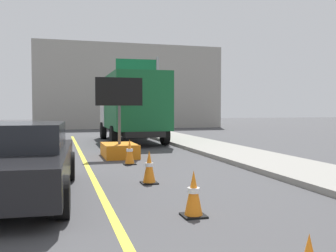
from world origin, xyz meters
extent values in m
cube|color=yellow|center=(0.00, 6.00, 0.00)|extent=(0.14, 36.00, 0.01)
cube|color=orange|center=(1.22, 13.81, 0.23)|extent=(1.10, 1.80, 0.45)
cylinder|color=#4C4C4C|center=(1.22, 13.81, 1.10)|extent=(0.10, 0.10, 1.30)
cube|color=black|center=(1.22, 13.81, 2.23)|extent=(1.60, 0.08, 0.95)
sphere|color=yellow|center=(1.77, 13.86, 2.23)|extent=(0.09, 0.09, 0.09)
sphere|color=yellow|center=(1.47, 13.86, 2.23)|extent=(0.09, 0.09, 0.09)
sphere|color=yellow|center=(1.17, 13.86, 2.23)|extent=(0.09, 0.09, 0.09)
sphere|color=yellow|center=(0.87, 13.86, 2.23)|extent=(0.09, 0.09, 0.09)
sphere|color=yellow|center=(0.70, 13.86, 2.41)|extent=(0.09, 0.09, 0.09)
sphere|color=yellow|center=(0.70, 13.86, 2.04)|extent=(0.09, 0.09, 0.09)
cube|color=black|center=(2.71, 19.51, 0.57)|extent=(1.75, 6.77, 0.25)
cube|color=silver|center=(2.73, 21.94, 1.65)|extent=(2.43, 1.91, 1.90)
cube|color=#14592D|center=(2.70, 18.48, 1.97)|extent=(2.45, 4.61, 2.54)
cylinder|color=black|center=(1.57, 21.82, 0.45)|extent=(0.29, 0.90, 0.90)
cylinder|color=black|center=(3.88, 21.80, 0.45)|extent=(0.29, 0.90, 0.90)
cylinder|color=black|center=(1.53, 17.49, 0.45)|extent=(0.29, 0.90, 0.90)
cylinder|color=black|center=(3.85, 17.47, 0.45)|extent=(0.29, 0.90, 0.90)
cube|color=black|center=(-1.56, 8.40, 0.58)|extent=(2.22, 4.89, 0.60)
cube|color=black|center=(-1.54, 8.64, 1.13)|extent=(1.83, 2.25, 0.50)
cylinder|color=black|center=(-0.74, 6.77, 0.33)|extent=(0.26, 0.67, 0.66)
cylinder|color=black|center=(-0.54, 9.92, 0.33)|extent=(0.26, 0.67, 0.66)
cylinder|color=gray|center=(5.46, 25.02, 2.50)|extent=(0.18, 0.18, 5.00)
cube|color=#0F6033|center=(4.06, 25.08, 4.15)|extent=(2.60, 0.17, 1.30)
cube|color=white|center=(4.07, 25.12, 4.15)|extent=(1.82, 0.09, 0.18)
cube|color=gray|center=(5.08, 35.46, 3.46)|extent=(15.47, 7.88, 6.92)
cube|color=black|center=(1.20, 6.35, 0.01)|extent=(0.36, 0.36, 0.03)
cone|color=orange|center=(1.20, 6.35, 0.37)|extent=(0.28, 0.28, 0.68)
cylinder|color=white|center=(1.20, 6.35, 0.41)|extent=(0.19, 0.19, 0.08)
cube|color=black|center=(1.14, 9.04, 0.01)|extent=(0.36, 0.36, 0.03)
cone|color=orange|center=(1.14, 9.04, 0.38)|extent=(0.28, 0.28, 0.71)
cylinder|color=white|center=(1.14, 9.04, 0.42)|extent=(0.19, 0.19, 0.08)
cube|color=black|center=(1.24, 11.99, 0.01)|extent=(0.36, 0.36, 0.03)
cone|color=orange|center=(1.24, 11.99, 0.39)|extent=(0.28, 0.28, 0.72)
cylinder|color=white|center=(1.24, 11.99, 0.43)|extent=(0.19, 0.19, 0.08)
camera|label=1|loc=(-0.78, 0.88, 1.66)|focal=40.91mm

